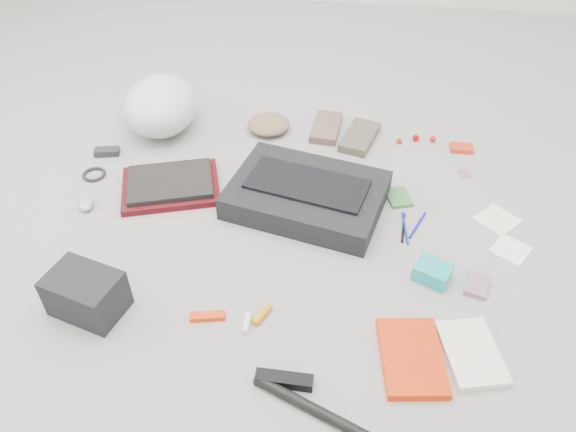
# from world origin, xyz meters

# --- Properties ---
(ground_plane) EXTENTS (4.00, 4.00, 0.00)m
(ground_plane) POSITION_xyz_m (0.00, 0.00, 0.00)
(ground_plane) COLOR gray
(messenger_bag) EXTENTS (0.58, 0.47, 0.09)m
(messenger_bag) POSITION_xyz_m (0.05, 0.12, 0.04)
(messenger_bag) COLOR black
(messenger_bag) RESTS_ON ground_plane
(bag_flap) EXTENTS (0.44, 0.27, 0.01)m
(bag_flap) POSITION_xyz_m (0.05, 0.12, 0.09)
(bag_flap) COLOR black
(bag_flap) RESTS_ON messenger_bag
(laptop_sleeve) EXTENTS (0.40, 0.35, 0.02)m
(laptop_sleeve) POSITION_xyz_m (-0.45, 0.14, 0.01)
(laptop_sleeve) COLOR #4D0C13
(laptop_sleeve) RESTS_ON ground_plane
(laptop) EXTENTS (0.35, 0.30, 0.02)m
(laptop) POSITION_xyz_m (-0.45, 0.14, 0.03)
(laptop) COLOR black
(laptop) RESTS_ON laptop_sleeve
(bike_helmet) EXTENTS (0.33, 0.39, 0.22)m
(bike_helmet) POSITION_xyz_m (-0.59, 0.52, 0.11)
(bike_helmet) COLOR white
(bike_helmet) RESTS_ON ground_plane
(beanie) EXTENTS (0.19, 0.19, 0.06)m
(beanie) POSITION_xyz_m (-0.16, 0.57, 0.03)
(beanie) COLOR #7D684E
(beanie) RESTS_ON ground_plane
(mitten_left) EXTENTS (0.12, 0.22, 0.03)m
(mitten_left) POSITION_xyz_m (0.07, 0.60, 0.02)
(mitten_left) COLOR brown
(mitten_left) RESTS_ON ground_plane
(mitten_right) EXTENTS (0.17, 0.24, 0.03)m
(mitten_right) POSITION_xyz_m (0.21, 0.55, 0.02)
(mitten_right) COLOR brown
(mitten_right) RESTS_ON ground_plane
(power_brick) EXTENTS (0.10, 0.06, 0.03)m
(power_brick) POSITION_xyz_m (-0.76, 0.31, 0.01)
(power_brick) COLOR black
(power_brick) RESTS_ON ground_plane
(cable_coil) EXTENTS (0.09, 0.09, 0.01)m
(cable_coil) POSITION_xyz_m (-0.75, 0.18, 0.01)
(cable_coil) COLOR black
(cable_coil) RESTS_ON ground_plane
(mouse) EXTENTS (0.08, 0.10, 0.03)m
(mouse) POSITION_xyz_m (-0.71, 0.01, 0.02)
(mouse) COLOR #A6A6A6
(mouse) RESTS_ON ground_plane
(camera_bag) EXTENTS (0.23, 0.19, 0.13)m
(camera_bag) POSITION_xyz_m (-0.52, -0.42, 0.07)
(camera_bag) COLOR black
(camera_bag) RESTS_ON ground_plane
(multitool) EXTENTS (0.10, 0.05, 0.02)m
(multitool) POSITION_xyz_m (-0.17, -0.41, 0.01)
(multitool) COLOR red
(multitool) RESTS_ON ground_plane
(toiletry_tube_white) EXTENTS (0.02, 0.07, 0.02)m
(toiletry_tube_white) POSITION_xyz_m (-0.06, -0.41, 0.01)
(toiletry_tube_white) COLOR white
(toiletry_tube_white) RESTS_ON ground_plane
(toiletry_tube_orange) EXTENTS (0.05, 0.08, 0.02)m
(toiletry_tube_orange) POSITION_xyz_m (-0.02, -0.38, 0.01)
(toiletry_tube_orange) COLOR orange
(toiletry_tube_orange) RESTS_ON ground_plane
(u_lock) EXTENTS (0.15, 0.04, 0.03)m
(u_lock) POSITION_xyz_m (0.07, -0.58, 0.01)
(u_lock) COLOR black
(u_lock) RESTS_ON ground_plane
(bike_pump) EXTENTS (0.30, 0.14, 0.03)m
(bike_pump) POSITION_xyz_m (0.15, -0.65, 0.01)
(bike_pump) COLOR black
(bike_pump) RESTS_ON ground_plane
(book_red) EXTENTS (0.19, 0.26, 0.03)m
(book_red) POSITION_xyz_m (0.40, -0.47, 0.01)
(book_red) COLOR red
(book_red) RESTS_ON ground_plane
(book_white) EXTENTS (0.19, 0.24, 0.02)m
(book_white) POSITION_xyz_m (0.56, -0.43, 0.01)
(book_white) COLOR silver
(book_white) RESTS_ON ground_plane
(notepad) EXTENTS (0.11, 0.12, 0.01)m
(notepad) POSITION_xyz_m (0.37, 0.20, 0.01)
(notepad) COLOR #366B3A
(notepad) RESTS_ON ground_plane
(pen_blue) EXTENTS (0.02, 0.15, 0.01)m
(pen_blue) POSITION_xyz_m (0.39, 0.05, 0.00)
(pen_blue) COLOR #1128A4
(pen_blue) RESTS_ON ground_plane
(pen_black) EXTENTS (0.02, 0.14, 0.01)m
(pen_black) POSITION_xyz_m (0.38, 0.05, 0.00)
(pen_black) COLOR black
(pen_black) RESTS_ON ground_plane
(pen_navy) EXTENTS (0.06, 0.13, 0.01)m
(pen_navy) POSITION_xyz_m (0.43, 0.07, 0.00)
(pen_navy) COLOR navy
(pen_navy) RESTS_ON ground_plane
(accordion_wallet) EXTENTS (0.13, 0.12, 0.05)m
(accordion_wallet) POSITION_xyz_m (0.46, -0.16, 0.03)
(accordion_wallet) COLOR #1AB2B0
(accordion_wallet) RESTS_ON ground_plane
(card_deck) EXTENTS (0.09, 0.11, 0.02)m
(card_deck) POSITION_xyz_m (0.60, -0.18, 0.01)
(card_deck) COLOR gray
(card_deck) RESTS_ON ground_plane
(napkin_top) EXTENTS (0.17, 0.17, 0.01)m
(napkin_top) POSITION_xyz_m (0.70, 0.13, 0.00)
(napkin_top) COLOR white
(napkin_top) RESTS_ON ground_plane
(napkin_bottom) EXTENTS (0.14, 0.14, 0.01)m
(napkin_bottom) POSITION_xyz_m (0.72, -0.01, 0.00)
(napkin_bottom) COLOR white
(napkin_bottom) RESTS_ON ground_plane
(lollipop_a) EXTENTS (0.03, 0.03, 0.02)m
(lollipop_a) POSITION_xyz_m (0.37, 0.55, 0.01)
(lollipop_a) COLOR #9D230F
(lollipop_a) RESTS_ON ground_plane
(lollipop_b) EXTENTS (0.04, 0.04, 0.03)m
(lollipop_b) POSITION_xyz_m (0.44, 0.58, 0.01)
(lollipop_b) COLOR #B10002
(lollipop_b) RESTS_ON ground_plane
(lollipop_c) EXTENTS (0.03, 0.03, 0.03)m
(lollipop_c) POSITION_xyz_m (0.50, 0.58, 0.01)
(lollipop_c) COLOR red
(lollipop_c) RESTS_ON ground_plane
(altoids_tin) EXTENTS (0.09, 0.06, 0.02)m
(altoids_tin) POSITION_xyz_m (0.61, 0.54, 0.01)
(altoids_tin) COLOR red
(altoids_tin) RESTS_ON ground_plane
(stamp_sheet) EXTENTS (0.06, 0.06, 0.00)m
(stamp_sheet) POSITION_xyz_m (0.62, 0.38, 0.00)
(stamp_sheet) COLOR #986283
(stamp_sheet) RESTS_ON ground_plane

